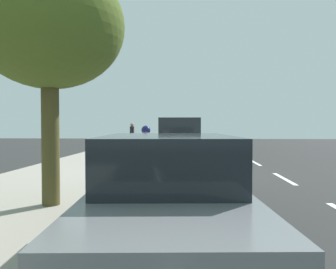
{
  "coord_description": "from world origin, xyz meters",
  "views": [
    {
      "loc": [
        0.16,
        10.68,
        1.65
      ],
      "look_at": [
        0.65,
        1.93,
        1.39
      ],
      "focal_mm": 34.48,
      "sensor_mm": 36.0,
      "label": 1
    }
  ],
  "objects_px": {
    "pedestrian_on_phone": "(132,134)",
    "parked_pickup_tan_second": "(180,141)",
    "street_tree_near_cyclist": "(49,27)",
    "parked_sedan_grey_mid": "(168,196)",
    "fire_hydrant": "(146,149)",
    "parked_suv_silver_nearest": "(183,133)",
    "bicycle_at_curb": "(151,174)",
    "cyclist_with_backpack": "(145,149)"
  },
  "relations": [
    {
      "from": "parked_sedan_grey_mid",
      "to": "pedestrian_on_phone",
      "type": "height_order",
      "value": "pedestrian_on_phone"
    },
    {
      "from": "fire_hydrant",
      "to": "parked_pickup_tan_second",
      "type": "bearing_deg",
      "value": -168.53
    },
    {
      "from": "bicycle_at_curb",
      "to": "pedestrian_on_phone",
      "type": "bearing_deg",
      "value": -78.23
    },
    {
      "from": "cyclist_with_backpack",
      "to": "pedestrian_on_phone",
      "type": "bearing_deg",
      "value": -78.83
    },
    {
      "from": "parked_pickup_tan_second",
      "to": "pedestrian_on_phone",
      "type": "height_order",
      "value": "parked_pickup_tan_second"
    },
    {
      "from": "bicycle_at_curb",
      "to": "street_tree_near_cyclist",
      "type": "distance_m",
      "value": 4.28
    },
    {
      "from": "parked_sedan_grey_mid",
      "to": "cyclist_with_backpack",
      "type": "relative_size",
      "value": 2.76
    },
    {
      "from": "bicycle_at_curb",
      "to": "parked_sedan_grey_mid",
      "type": "bearing_deg",
      "value": 98.93
    },
    {
      "from": "street_tree_near_cyclist",
      "to": "fire_hydrant",
      "type": "xyz_separation_m",
      "value": [
        -0.76,
        -8.34,
        -2.94
      ]
    },
    {
      "from": "pedestrian_on_phone",
      "to": "fire_hydrant",
      "type": "bearing_deg",
      "value": 104.44
    },
    {
      "from": "bicycle_at_curb",
      "to": "parked_pickup_tan_second",
      "type": "bearing_deg",
      "value": -95.89
    },
    {
      "from": "street_tree_near_cyclist",
      "to": "bicycle_at_curb",
      "type": "bearing_deg",
      "value": -124.52
    },
    {
      "from": "cyclist_with_backpack",
      "to": "street_tree_near_cyclist",
      "type": "xyz_separation_m",
      "value": [
        1.43,
        2.85,
        2.51
      ]
    },
    {
      "from": "parked_suv_silver_nearest",
      "to": "parked_sedan_grey_mid",
      "type": "xyz_separation_m",
      "value": [
        -0.03,
        19.27,
        -0.27
      ]
    },
    {
      "from": "street_tree_near_cyclist",
      "to": "fire_hydrant",
      "type": "bearing_deg",
      "value": -95.22
    },
    {
      "from": "street_tree_near_cyclist",
      "to": "parked_pickup_tan_second",
      "type": "bearing_deg",
      "value": -104.89
    },
    {
      "from": "parked_pickup_tan_second",
      "to": "fire_hydrant",
      "type": "bearing_deg",
      "value": 11.47
    },
    {
      "from": "bicycle_at_curb",
      "to": "street_tree_near_cyclist",
      "type": "height_order",
      "value": "street_tree_near_cyclist"
    },
    {
      "from": "parked_sedan_grey_mid",
      "to": "fire_hydrant",
      "type": "xyz_separation_m",
      "value": [
        1.58,
        -10.29,
        -0.2
      ]
    },
    {
      "from": "pedestrian_on_phone",
      "to": "parked_pickup_tan_second",
      "type": "bearing_deg",
      "value": 116.68
    },
    {
      "from": "parked_sedan_grey_mid",
      "to": "bicycle_at_curb",
      "type": "relative_size",
      "value": 2.8
    },
    {
      "from": "bicycle_at_curb",
      "to": "cyclist_with_backpack",
      "type": "relative_size",
      "value": 0.99
    },
    {
      "from": "cyclist_with_backpack",
      "to": "pedestrian_on_phone",
      "type": "distance_m",
      "value": 12.65
    },
    {
      "from": "parked_sedan_grey_mid",
      "to": "pedestrian_on_phone",
      "type": "xyz_separation_m",
      "value": [
        3.36,
        -17.21,
        0.31
      ]
    },
    {
      "from": "parked_sedan_grey_mid",
      "to": "bicycle_at_curb",
      "type": "height_order",
      "value": "parked_sedan_grey_mid"
    },
    {
      "from": "parked_sedan_grey_mid",
      "to": "cyclist_with_backpack",
      "type": "xyz_separation_m",
      "value": [
        0.91,
        -4.81,
        0.23
      ]
    },
    {
      "from": "parked_suv_silver_nearest",
      "to": "parked_pickup_tan_second",
      "type": "distance_m",
      "value": 8.67
    },
    {
      "from": "parked_pickup_tan_second",
      "to": "parked_suv_silver_nearest",
      "type": "bearing_deg",
      "value": -90.11
    },
    {
      "from": "cyclist_with_backpack",
      "to": "parked_suv_silver_nearest",
      "type": "bearing_deg",
      "value": -93.5
    },
    {
      "from": "parked_suv_silver_nearest",
      "to": "pedestrian_on_phone",
      "type": "relative_size",
      "value": 2.91
    },
    {
      "from": "parked_suv_silver_nearest",
      "to": "cyclist_with_backpack",
      "type": "relative_size",
      "value": 2.94
    },
    {
      "from": "parked_pickup_tan_second",
      "to": "bicycle_at_curb",
      "type": "xyz_separation_m",
      "value": [
        0.64,
        6.24,
        -0.54
      ]
    },
    {
      "from": "parked_suv_silver_nearest",
      "to": "fire_hydrant",
      "type": "distance_m",
      "value": 9.13
    },
    {
      "from": "cyclist_with_backpack",
      "to": "fire_hydrant",
      "type": "height_order",
      "value": "cyclist_with_backpack"
    },
    {
      "from": "fire_hydrant",
      "to": "parked_sedan_grey_mid",
      "type": "bearing_deg",
      "value": 98.73
    },
    {
      "from": "parked_pickup_tan_second",
      "to": "bicycle_at_curb",
      "type": "height_order",
      "value": "parked_pickup_tan_second"
    },
    {
      "from": "pedestrian_on_phone",
      "to": "street_tree_near_cyclist",
      "type": "bearing_deg",
      "value": 93.83
    },
    {
      "from": "cyclist_with_backpack",
      "to": "pedestrian_on_phone",
      "type": "height_order",
      "value": "pedestrian_on_phone"
    },
    {
      "from": "street_tree_near_cyclist",
      "to": "parked_sedan_grey_mid",
      "type": "bearing_deg",
      "value": 140.18
    },
    {
      "from": "parked_sedan_grey_mid",
      "to": "street_tree_near_cyclist",
      "type": "height_order",
      "value": "street_tree_near_cyclist"
    },
    {
      "from": "parked_pickup_tan_second",
      "to": "cyclist_with_backpack",
      "type": "xyz_separation_m",
      "value": [
        0.87,
        5.8,
        0.09
      ]
    },
    {
      "from": "parked_sedan_grey_mid",
      "to": "cyclist_with_backpack",
      "type": "distance_m",
      "value": 4.9
    }
  ]
}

